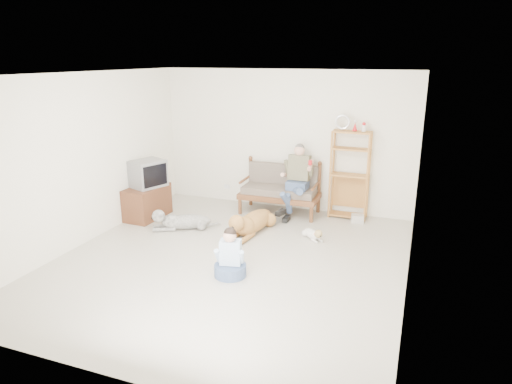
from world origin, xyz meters
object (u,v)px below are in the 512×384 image
at_px(loveseat, 281,188).
at_px(golden_retriever, 251,223).
at_px(etagere, 349,174).
at_px(tv_stand, 147,202).

distance_m(loveseat, golden_retriever, 1.28).
bearing_deg(loveseat, golden_retriever, -97.52).
relative_size(loveseat, golden_retriever, 0.98).
bearing_deg(golden_retriever, loveseat, 91.91).
bearing_deg(etagere, loveseat, -172.75).
relative_size(etagere, tv_stand, 2.08).
xyz_separation_m(tv_stand, golden_retriever, (2.11, -0.08, -0.11)).
bearing_deg(etagere, golden_retriever, -135.39).
bearing_deg(golden_retriever, etagere, 53.24).
distance_m(etagere, golden_retriever, 2.10).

